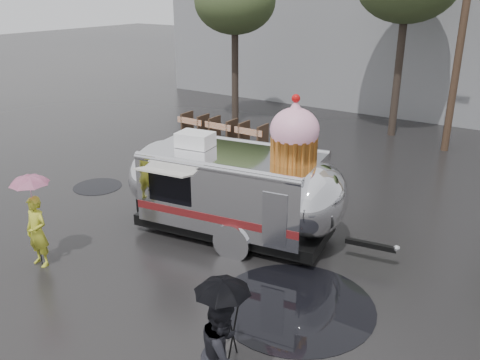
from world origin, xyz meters
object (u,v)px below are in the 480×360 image
Objects in this scene: tripod at (225,322)px; person_right at (223,353)px; person_left at (37,232)px; airstream_trailer at (237,186)px.

person_right is at bearing -38.16° from tripod.
person_left is 5.50m from tripod.
tripod is (2.52, -4.05, -0.62)m from airstream_trailer.
person_right is at bearing -11.19° from person_left.
airstream_trailer reaches higher than person_left.
airstream_trailer reaches higher than person_right.
tripod is at bearing -66.85° from airstream_trailer.
tripod is (-0.56, 0.81, -0.16)m from person_right.
person_left reaches higher than tripod.
person_left is at bearing 61.48° from person_right.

